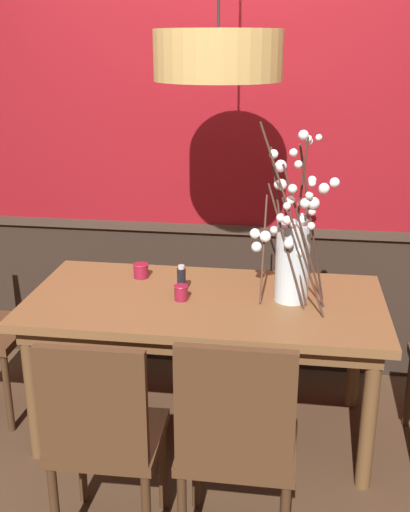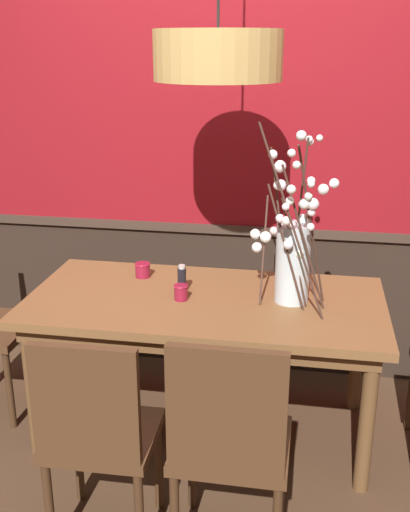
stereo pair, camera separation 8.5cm
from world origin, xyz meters
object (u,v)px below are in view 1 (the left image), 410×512
object	(u,v)px
vase_with_blossoms	(292,255)
pendant_lamp	(218,55)
chair_near_side_right	(236,439)
condiment_bottle	(181,280)
candle_holder_nearer_edge	(181,292)
chair_near_side_left	(103,433)
candle_holder_nearer_center	(141,271)
dining_table	(205,314)

from	to	relation	value
vase_with_blossoms	pendant_lamp	xyz separation A→B (m)	(-0.35, -0.05, 0.89)
chair_near_side_right	condiment_bottle	bearing A→B (deg)	112.36
chair_near_side_right	candle_holder_nearer_edge	size ratio (longest dim) A/B	12.68
chair_near_side_left	chair_near_side_right	bearing A→B (deg)	2.34
chair_near_side_right	pendant_lamp	bearing A→B (deg)	102.40
candle_holder_nearer_center	chair_near_side_right	bearing A→B (deg)	-59.86
dining_table	chair_near_side_right	world-z (taller)	chair_near_side_right
chair_near_side_right	pendant_lamp	xyz separation A→B (m)	(-0.18, 0.80, 1.33)
condiment_bottle	pendant_lamp	distance (m)	1.08
condiment_bottle	chair_near_side_left	bearing A→B (deg)	-99.01
chair_near_side_left	vase_with_blossoms	world-z (taller)	vase_with_blossoms
pendant_lamp	vase_with_blossoms	bearing A→B (deg)	8.53
chair_near_side_left	condiment_bottle	world-z (taller)	chair_near_side_left
vase_with_blossoms	candle_holder_nearer_edge	bearing A→B (deg)	-172.79
chair_near_side_right	dining_table	bearing A→B (deg)	105.95
candle_holder_nearer_center	condiment_bottle	world-z (taller)	condiment_bottle
vase_with_blossoms	condiment_bottle	size ratio (longest dim) A/B	6.02
dining_table	chair_near_side_right	size ratio (longest dim) A/B	1.79
condiment_bottle	pendant_lamp	xyz separation A→B (m)	(0.19, -0.08, 1.06)
dining_table	vase_with_blossoms	distance (m)	0.52
dining_table	chair_near_side_right	xyz separation A→B (m)	(0.24, -0.82, -0.12)
vase_with_blossoms	pendant_lamp	distance (m)	0.96
vase_with_blossoms	candle_holder_nearer_edge	distance (m)	0.56
dining_table	candle_holder_nearer_center	xyz separation A→B (m)	(-0.38, 0.23, 0.12)
vase_with_blossoms	condiment_bottle	distance (m)	0.56
candle_holder_nearer_center	pendant_lamp	world-z (taller)	pendant_lamp
pendant_lamp	chair_near_side_right	bearing A→B (deg)	-77.60
dining_table	candle_holder_nearer_edge	bearing A→B (deg)	-160.71
condiment_bottle	chair_near_side_right	bearing A→B (deg)	-67.64
chair_near_side_left	vase_with_blossoms	size ratio (longest dim) A/B	1.08
candle_holder_nearer_center	candle_holder_nearer_edge	bearing A→B (deg)	-45.22
dining_table	chair_near_side_right	distance (m)	0.87
chair_near_side_left	candle_holder_nearer_edge	size ratio (longest dim) A/B	12.30
vase_with_blossoms	candle_holder_nearer_center	world-z (taller)	vase_with_blossoms
candle_holder_nearer_center	condiment_bottle	xyz separation A→B (m)	(0.25, -0.17, 0.03)
chair_near_side_left	dining_table	bearing A→B (deg)	72.40
chair_near_side_left	condiment_bottle	size ratio (longest dim) A/B	6.49
pendant_lamp	dining_table	bearing A→B (deg)	156.91
dining_table	condiment_bottle	xyz separation A→B (m)	(-0.13, 0.05, 0.15)
vase_with_blossoms	dining_table	bearing A→B (deg)	-176.22
chair_near_side_left	candle_holder_nearer_center	distance (m)	1.11
chair_near_side_right	candle_holder_nearer_center	xyz separation A→B (m)	(-0.61, 1.05, 0.24)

